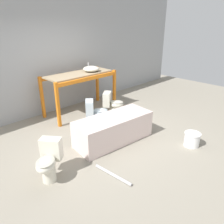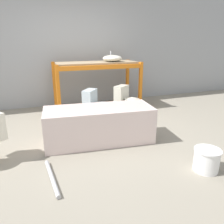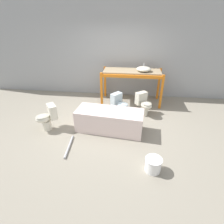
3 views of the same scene
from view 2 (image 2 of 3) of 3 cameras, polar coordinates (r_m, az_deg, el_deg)
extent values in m
plane|color=gray|center=(3.82, -6.07, -5.75)|extent=(12.00, 12.00, 0.00)
cube|color=#9EA0A3|center=(5.56, -12.23, 18.29)|extent=(10.80, 0.08, 3.20)
cube|color=orange|center=(4.61, -13.81, 5.10)|extent=(0.07, 0.07, 1.09)
cube|color=orange|center=(5.14, 7.41, 6.76)|extent=(0.07, 0.07, 1.09)
cube|color=orange|center=(5.34, -14.77, 6.73)|extent=(0.07, 0.07, 1.09)
cube|color=orange|center=(5.81, 4.02, 8.14)|extent=(0.07, 0.07, 1.09)
cube|color=orange|center=(4.72, -2.70, 11.60)|extent=(1.87, 0.06, 0.09)
cube|color=orange|center=(5.44, -5.12, 12.38)|extent=(1.87, 0.06, 0.09)
cube|color=#998466|center=(5.07, -4.01, 12.72)|extent=(1.80, 0.68, 0.04)
ellipsoid|color=silver|center=(5.11, 0.11, 13.85)|extent=(0.45, 0.42, 0.15)
cylinder|color=silver|center=(5.21, -0.35, 15.19)|extent=(0.02, 0.02, 0.08)
cube|color=silver|center=(3.45, -3.37, -3.33)|extent=(1.72, 0.81, 0.56)
cube|color=beige|center=(3.39, -3.42, -0.79)|extent=(1.63, 0.72, 0.24)
cylinder|color=silver|center=(4.25, -3.35, -1.33)|extent=(0.22, 0.22, 0.26)
ellipsoid|color=silver|center=(4.16, -2.60, 1.35)|extent=(0.46, 0.45, 0.20)
ellipsoid|color=#9FAFB7|center=(4.14, -2.62, 2.26)|extent=(0.44, 0.43, 0.03)
cube|color=silver|center=(4.22, -5.80, 3.42)|extent=(0.35, 0.37, 0.36)
cylinder|color=silver|center=(4.59, 4.41, 0.15)|extent=(0.22, 0.22, 0.26)
ellipsoid|color=silver|center=(4.51, 5.17, 2.60)|extent=(0.45, 0.46, 0.20)
ellipsoid|color=#B3AF9F|center=(4.49, 5.20, 3.45)|extent=(0.42, 0.44, 0.03)
cube|color=silver|center=(4.59, 2.45, 4.68)|extent=(0.37, 0.34, 0.36)
cylinder|color=white|center=(2.98, 23.46, -11.41)|extent=(0.30, 0.30, 0.28)
cylinder|color=white|center=(2.92, 23.79, -9.10)|extent=(0.32, 0.32, 0.02)
cylinder|color=#B7B7BC|center=(2.73, -15.41, -16.18)|extent=(0.11, 0.75, 0.05)
camera|label=1|loc=(2.15, -110.12, 18.06)|focal=35.00mm
camera|label=3|loc=(1.89, 106.21, 31.49)|focal=28.00mm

